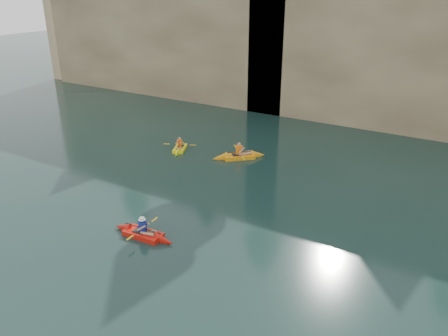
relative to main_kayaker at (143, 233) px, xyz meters
The scene contains 9 objects.
ground 4.79m from the main_kayaker, 19.65° to the right, with size 160.00×160.00×0.00m, color black.
cliff 29.33m from the main_kayaker, 80.97° to the left, with size 70.00×16.00×12.00m, color tan.
cliff_slab_west 26.58m from the main_kayaker, 126.42° to the left, with size 26.00×2.40×10.56m, color tan.
cliff_slab_center 22.67m from the main_kayaker, 72.76° to the left, with size 24.00×2.40×11.40m, color tan.
sea_cave_west 24.47m from the main_kayaker, 123.55° to the left, with size 4.50×1.00×4.00m, color black.
sea_cave_center 20.40m from the main_kayaker, 88.56° to the left, with size 3.50×1.00×3.20m, color black.
main_kayaker is the anchor object (origin of this frame).
kayaker_orange 10.04m from the main_kayaker, 94.85° to the left, with size 2.98×2.86×1.28m.
kayaker_yellow 10.51m from the main_kayaker, 117.57° to the left, with size 2.01×2.69×1.08m.
Camera 1 is at (6.73, -10.44, 10.11)m, focal length 35.00 mm.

